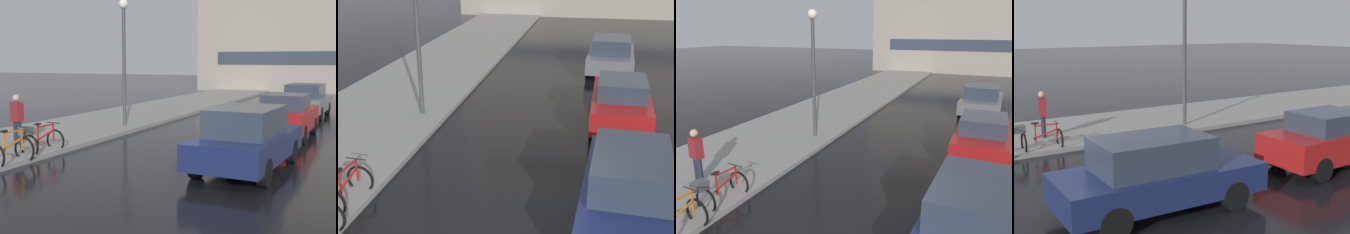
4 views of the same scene
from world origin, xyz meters
TOP-DOWN VIEW (x-y plane):
  - ground_plane at (0.00, 0.00)m, footprint 140.00×140.00m
  - sidewalk_kerb at (-6.00, 10.00)m, footprint 4.80×60.00m
  - bicycle_second at (-4.03, 0.71)m, footprint 0.76×1.44m
  - car_navy at (1.93, 1.39)m, footprint 2.05×4.47m
  - car_red at (1.92, 6.91)m, footprint 1.81×3.96m
  - pedestrian at (-5.41, 1.37)m, footprint 0.45×0.33m
  - streetlamp at (-4.42, 6.47)m, footprint 0.38×0.38m

SIDE VIEW (x-z plane):
  - ground_plane at x=0.00m, z-range 0.00..0.00m
  - sidewalk_kerb at x=-6.00m, z-range 0.00..0.14m
  - bicycle_second at x=-4.03m, z-range 0.01..0.97m
  - car_red at x=1.92m, z-range 0.01..1.57m
  - car_navy at x=1.93m, z-range 0.01..1.62m
  - pedestrian at x=-5.41m, z-range 0.11..1.81m
  - streetlamp at x=-4.42m, z-range 0.77..5.91m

